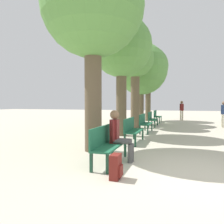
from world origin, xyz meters
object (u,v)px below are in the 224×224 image
object	(u,v)px
tree_row_0	(93,8)
tree_row_1	(121,48)
tree_row_4	(148,67)
bench_row_0	(107,142)
bench_row_4	(157,115)
tree_row_2	(135,62)
bench_row_1	(132,128)
pedestrian_near	(182,109)
tree_row_3	(142,69)
person_seated	(119,134)
bench_row_3	(152,118)
bench_row_2	(144,122)
pedestrian_mid	(224,113)
backpack	(116,167)

from	to	relation	value
tree_row_0	tree_row_1	distance (m)	3.47
tree_row_4	bench_row_0	bearing A→B (deg)	-86.29
bench_row_4	tree_row_4	world-z (taller)	tree_row_4
bench_row_0	tree_row_4	distance (m)	14.12
tree_row_2	tree_row_4	world-z (taller)	tree_row_4
bench_row_0	bench_row_1	world-z (taller)	same
bench_row_4	pedestrian_near	size ratio (longest dim) A/B	0.98
pedestrian_near	bench_row_4	bearing A→B (deg)	-126.57
tree_row_3	person_seated	world-z (taller)	tree_row_3
bench_row_3	person_seated	size ratio (longest dim) A/B	1.24
tree_row_1	tree_row_4	xyz separation A→B (m)	(-0.00, 8.81, 0.51)
tree_row_0	tree_row_2	xyz separation A→B (m)	(0.00, 6.69, -0.48)
bench_row_1	person_seated	world-z (taller)	person_seated
bench_row_2	tree_row_1	world-z (taller)	tree_row_1
bench_row_0	person_seated	distance (m)	0.41
tree_row_0	person_seated	bearing A→B (deg)	-40.58
tree_row_0	pedestrian_mid	xyz separation A→B (m)	(5.21, 8.49, -3.55)
bench_row_1	tree_row_1	world-z (taller)	tree_row_1
bench_row_3	bench_row_4	distance (m)	3.03
tree_row_1	pedestrian_mid	size ratio (longest dim) A/B	3.41
bench_row_0	bench_row_3	xyz separation A→B (m)	(0.00, 9.08, 0.00)
bench_row_1	tree_row_3	world-z (taller)	tree_row_3
bench_row_3	pedestrian_mid	distance (m)	4.40
tree_row_4	backpack	world-z (taller)	tree_row_4
bench_row_2	pedestrian_mid	bearing A→B (deg)	40.38
tree_row_0	pedestrian_mid	world-z (taller)	tree_row_0
tree_row_2	pedestrian_mid	distance (m)	6.31
tree_row_0	bench_row_2	bearing A→B (deg)	79.68
bench_row_3	pedestrian_mid	bearing A→B (deg)	8.64
tree_row_1	bench_row_1	bearing A→B (deg)	-62.28
bench_row_3	pedestrian_mid	xyz separation A→B (m)	(4.33, 0.66, 0.39)
bench_row_1	bench_row_4	xyz separation A→B (m)	(0.00, 9.08, 0.00)
bench_row_4	tree_row_3	world-z (taller)	tree_row_3
backpack	bench_row_4	bearing A→B (deg)	92.37
tree_row_0	person_seated	distance (m)	4.05
bench_row_2	pedestrian_near	bearing A→B (deg)	77.66
tree_row_4	backpack	bearing A→B (deg)	-84.42
tree_row_1	pedestrian_near	distance (m)	10.77
bench_row_3	tree_row_3	world-z (taller)	tree_row_3
bench_row_3	tree_row_2	xyz separation A→B (m)	(-0.88, -1.14, 3.46)
bench_row_4	tree_row_2	bearing A→B (deg)	-101.87
backpack	pedestrian_mid	xyz separation A→B (m)	(3.79, 10.76, 0.69)
bench_row_1	pedestrian_near	xyz separation A→B (m)	(1.88, 11.61, 0.42)
bench_row_3	tree_row_0	world-z (taller)	tree_row_0
pedestrian_mid	tree_row_1	bearing A→B (deg)	-135.91
bench_row_1	tree_row_4	distance (m)	11.26
tree_row_1	tree_row_3	distance (m)	5.56
bench_row_0	person_seated	world-z (taller)	person_seated
bench_row_3	tree_row_2	world-z (taller)	tree_row_2
tree_row_3	person_seated	size ratio (longest dim) A/B	4.27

